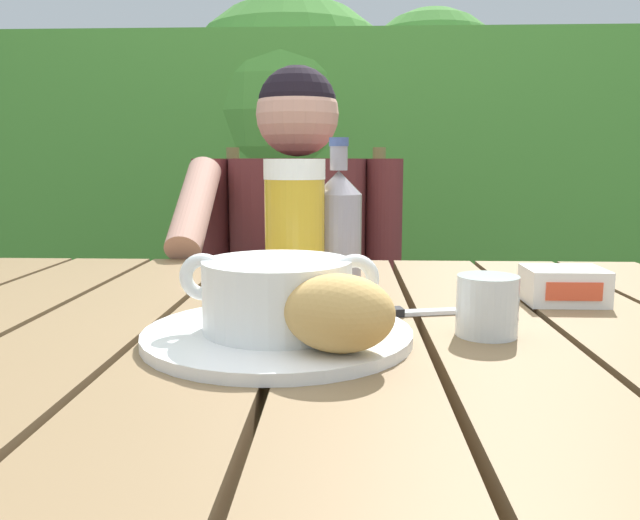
{
  "coord_description": "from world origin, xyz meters",
  "views": [
    {
      "loc": [
        -0.01,
        -0.69,
        0.97
      ],
      "look_at": [
        -0.04,
        0.04,
        0.85
      ],
      "focal_mm": 35.17,
      "sensor_mm": 36.0,
      "label": 1
    }
  ],
  "objects_px": {
    "chair_near_diner": "(303,342)",
    "butter_tub": "(564,286)",
    "beer_glass": "(295,228)",
    "beer_bottle": "(338,229)",
    "bread_roll": "(339,313)",
    "person_eating": "(295,279)",
    "water_glass_small": "(487,306)",
    "table_knife": "(400,312)",
    "serving_plate": "(278,335)",
    "soup_bowl": "(277,293)"
  },
  "relations": [
    {
      "from": "beer_bottle",
      "to": "butter_tub",
      "type": "height_order",
      "value": "beer_bottle"
    },
    {
      "from": "serving_plate",
      "to": "beer_glass",
      "type": "xyz_separation_m",
      "value": [
        0.0,
        0.22,
        0.09
      ]
    },
    {
      "from": "chair_near_diner",
      "to": "bread_roll",
      "type": "height_order",
      "value": "chair_near_diner"
    },
    {
      "from": "serving_plate",
      "to": "beer_glass",
      "type": "distance_m",
      "value": 0.24
    },
    {
      "from": "soup_bowl",
      "to": "table_knife",
      "type": "xyz_separation_m",
      "value": [
        0.14,
        0.11,
        -0.05
      ]
    },
    {
      "from": "person_eating",
      "to": "beer_glass",
      "type": "height_order",
      "value": "person_eating"
    },
    {
      "from": "soup_bowl",
      "to": "water_glass_small",
      "type": "xyz_separation_m",
      "value": [
        0.22,
        0.03,
        -0.02
      ]
    },
    {
      "from": "beer_glass",
      "to": "table_knife",
      "type": "bearing_deg",
      "value": -38.5
    },
    {
      "from": "soup_bowl",
      "to": "beer_glass",
      "type": "bearing_deg",
      "value": 89.87
    },
    {
      "from": "serving_plate",
      "to": "bread_roll",
      "type": "bearing_deg",
      "value": -49.4
    },
    {
      "from": "serving_plate",
      "to": "butter_tub",
      "type": "height_order",
      "value": "butter_tub"
    },
    {
      "from": "bread_roll",
      "to": "person_eating",
      "type": "bearing_deg",
      "value": 97.29
    },
    {
      "from": "soup_bowl",
      "to": "butter_tub",
      "type": "relative_size",
      "value": 2.03
    },
    {
      "from": "beer_bottle",
      "to": "water_glass_small",
      "type": "height_order",
      "value": "beer_bottle"
    },
    {
      "from": "soup_bowl",
      "to": "bread_roll",
      "type": "bearing_deg",
      "value": -49.4
    },
    {
      "from": "bread_roll",
      "to": "water_glass_small",
      "type": "distance_m",
      "value": 0.19
    },
    {
      "from": "person_eating",
      "to": "beer_bottle",
      "type": "bearing_deg",
      "value": -78.81
    },
    {
      "from": "table_knife",
      "to": "butter_tub",
      "type": "bearing_deg",
      "value": 19.38
    },
    {
      "from": "serving_plate",
      "to": "table_knife",
      "type": "distance_m",
      "value": 0.18
    },
    {
      "from": "chair_near_diner",
      "to": "person_eating",
      "type": "relative_size",
      "value": 0.85
    },
    {
      "from": "chair_near_diner",
      "to": "serving_plate",
      "type": "bearing_deg",
      "value": -87.59
    },
    {
      "from": "water_glass_small",
      "to": "table_knife",
      "type": "height_order",
      "value": "water_glass_small"
    },
    {
      "from": "chair_near_diner",
      "to": "person_eating",
      "type": "xyz_separation_m",
      "value": [
        -0.0,
        -0.2,
        0.21
      ]
    },
    {
      "from": "beer_glass",
      "to": "water_glass_small",
      "type": "relative_size",
      "value": 2.87
    },
    {
      "from": "serving_plate",
      "to": "bread_roll",
      "type": "relative_size",
      "value": 2.41
    },
    {
      "from": "person_eating",
      "to": "soup_bowl",
      "type": "height_order",
      "value": "person_eating"
    },
    {
      "from": "chair_near_diner",
      "to": "butter_tub",
      "type": "xyz_separation_m",
      "value": [
        0.4,
        -0.79,
        0.32
      ]
    },
    {
      "from": "person_eating",
      "to": "table_knife",
      "type": "bearing_deg",
      "value": -74.76
    },
    {
      "from": "person_eating",
      "to": "serving_plate",
      "type": "height_order",
      "value": "person_eating"
    },
    {
      "from": "person_eating",
      "to": "soup_bowl",
      "type": "distance_m",
      "value": 0.79
    },
    {
      "from": "bread_roll",
      "to": "water_glass_small",
      "type": "relative_size",
      "value": 1.78
    },
    {
      "from": "beer_bottle",
      "to": "table_knife",
      "type": "height_order",
      "value": "beer_bottle"
    },
    {
      "from": "soup_bowl",
      "to": "table_knife",
      "type": "height_order",
      "value": "soup_bowl"
    },
    {
      "from": "serving_plate",
      "to": "beer_bottle",
      "type": "relative_size",
      "value": 1.29
    },
    {
      "from": "table_knife",
      "to": "bread_roll",
      "type": "bearing_deg",
      "value": -111.16
    },
    {
      "from": "soup_bowl",
      "to": "table_knife",
      "type": "distance_m",
      "value": 0.18
    },
    {
      "from": "butter_tub",
      "to": "table_knife",
      "type": "distance_m",
      "value": 0.24
    },
    {
      "from": "chair_near_diner",
      "to": "soup_bowl",
      "type": "xyz_separation_m",
      "value": [
        0.04,
        -0.98,
        0.34
      ]
    },
    {
      "from": "chair_near_diner",
      "to": "water_glass_small",
      "type": "relative_size",
      "value": 15.19
    },
    {
      "from": "bread_roll",
      "to": "butter_tub",
      "type": "xyz_separation_m",
      "value": [
        0.29,
        0.27,
        -0.02
      ]
    },
    {
      "from": "bread_roll",
      "to": "butter_tub",
      "type": "bearing_deg",
      "value": 42.07
    },
    {
      "from": "serving_plate",
      "to": "water_glass_small",
      "type": "xyz_separation_m",
      "value": [
        0.22,
        0.03,
        0.03
      ]
    },
    {
      "from": "serving_plate",
      "to": "beer_bottle",
      "type": "xyz_separation_m",
      "value": [
        0.06,
        0.25,
        0.09
      ]
    },
    {
      "from": "chair_near_diner",
      "to": "butter_tub",
      "type": "bearing_deg",
      "value": -63.14
    },
    {
      "from": "chair_near_diner",
      "to": "water_glass_small",
      "type": "bearing_deg",
      "value": -74.49
    },
    {
      "from": "butter_tub",
      "to": "table_knife",
      "type": "xyz_separation_m",
      "value": [
        -0.22,
        -0.08,
        -0.02
      ]
    },
    {
      "from": "chair_near_diner",
      "to": "butter_tub",
      "type": "distance_m",
      "value": 0.94
    },
    {
      "from": "serving_plate",
      "to": "table_knife",
      "type": "xyz_separation_m",
      "value": [
        0.14,
        0.11,
        -0.0
      ]
    },
    {
      "from": "bread_roll",
      "to": "soup_bowl",
      "type": "bearing_deg",
      "value": 130.6
    },
    {
      "from": "beer_glass",
      "to": "beer_bottle",
      "type": "distance_m",
      "value": 0.07
    }
  ]
}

